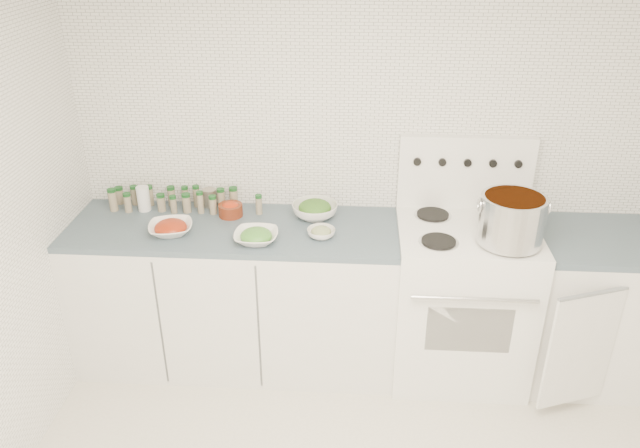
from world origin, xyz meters
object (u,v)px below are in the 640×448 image
Objects in this scene: bowl_snowpea at (256,236)px; stove at (460,296)px; stock_pot at (512,218)px; bowl_tomato at (171,228)px.

stove is at bearing 8.21° from bowl_snowpea.
stove is 3.85× the size of stock_pot.
stock_pot is at bearing -1.93° from bowl_tomato.
stock_pot reaches higher than bowl_snowpea.
bowl_tomato is 1.20× the size of bowl_snowpea.
stock_pot is at bearing -41.71° from stove.
bowl_snowpea is at bearing -179.77° from stock_pot.
bowl_snowpea is (-1.32, -0.01, -0.15)m from stock_pot.
bowl_snowpea is at bearing -171.79° from stove.
stove is 4.82× the size of bowl_tomato.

